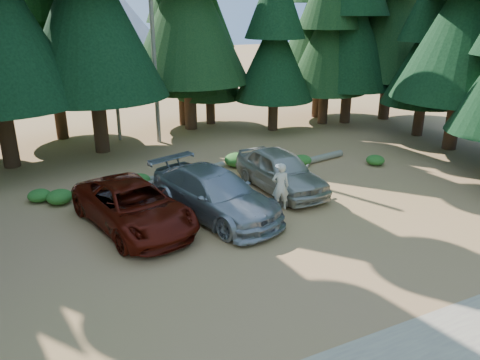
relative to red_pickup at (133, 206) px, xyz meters
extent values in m
plane|color=#AF894A|center=(3.33, -3.77, -0.82)|extent=(160.00, 160.00, 0.00)
cylinder|color=#6B6355|center=(4.13, 10.73, 5.18)|extent=(0.24, 0.24, 12.00)
cylinder|color=#6B6355|center=(2.13, 12.23, 4.18)|extent=(0.20, 0.20, 10.00)
imported|color=#591107|center=(0.00, 0.00, 0.00)|extent=(3.93, 6.36, 1.64)
imported|color=#9FA1A6|center=(3.04, -0.36, 0.07)|extent=(4.11, 6.58, 1.78)
imported|color=#B4AFA0|center=(6.67, 0.86, 0.07)|extent=(2.31, 5.31, 1.78)
imported|color=beige|center=(4.96, -1.99, 0.61)|extent=(0.74, 0.59, 1.78)
cylinder|color=white|center=(4.96, -1.94, 1.39)|extent=(0.36, 0.36, 0.04)
cylinder|color=#6B6355|center=(3.47, 4.14, -0.66)|extent=(4.41, 1.52, 0.32)
cylinder|color=#6B6355|center=(1.26, 4.30, -0.67)|extent=(3.79, 1.01, 0.31)
cylinder|color=#6B6355|center=(9.47, 3.24, -0.65)|extent=(5.33, 1.24, 0.34)
ellipsoid|color=#295C1B|center=(-2.23, 3.47, -0.53)|extent=(1.05, 1.05, 0.58)
ellipsoid|color=#295C1B|center=(-2.97, 4.08, -0.57)|extent=(0.93, 0.93, 0.51)
ellipsoid|color=#295C1B|center=(1.23, 4.05, -0.55)|extent=(0.98, 0.98, 0.54)
ellipsoid|color=#295C1B|center=(6.68, 3.24, -0.53)|extent=(1.06, 1.06, 0.58)
ellipsoid|color=#295C1B|center=(9.43, 3.33, -0.56)|extent=(0.94, 0.94, 0.52)
ellipsoid|color=#295C1B|center=(6.34, 4.61, -0.48)|extent=(1.24, 1.24, 0.68)
ellipsoid|color=#295C1B|center=(12.79, 1.73, -0.57)|extent=(0.92, 0.92, 0.51)
camera|label=1|loc=(-3.28, -15.64, 6.77)|focal=35.00mm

